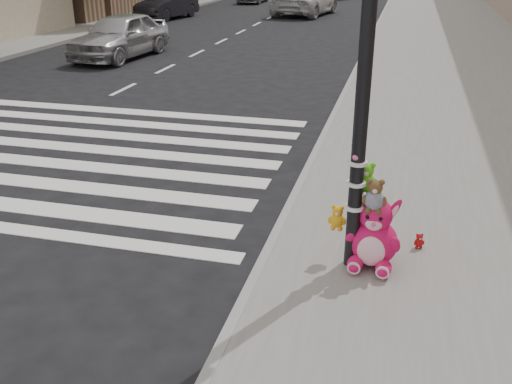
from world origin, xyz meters
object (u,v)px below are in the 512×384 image
(red_teddy, at_px, (419,241))
(car_white_near, at_px, (306,1))
(pink_bunny, at_px, (373,237))
(car_dark_far, at_px, (167,5))
(car_silver_far, at_px, (120,35))
(signal_pole, at_px, (363,132))

(red_teddy, distance_m, car_white_near, 28.14)
(pink_bunny, relative_size, car_dark_far, 0.21)
(pink_bunny, xyz_separation_m, red_teddy, (0.55, 0.56, -0.27))
(pink_bunny, xyz_separation_m, car_white_near, (-5.67, 28.00, 0.28))
(red_teddy, height_order, car_dark_far, car_dark_far)
(car_silver_far, relative_size, car_dark_far, 1.04)
(signal_pole, bearing_deg, car_silver_far, 126.61)
(car_silver_far, bearing_deg, car_white_near, 80.85)
(red_teddy, height_order, car_silver_far, car_silver_far)
(car_silver_far, bearing_deg, pink_bunny, -47.38)
(signal_pole, height_order, pink_bunny, signal_pole)
(signal_pole, relative_size, car_dark_far, 0.90)
(pink_bunny, relative_size, car_white_near, 0.16)
(red_teddy, bearing_deg, signal_pole, -162.15)
(signal_pole, xyz_separation_m, red_teddy, (0.77, 0.59, -1.56))
(red_teddy, distance_m, car_dark_far, 27.04)
(car_dark_far, bearing_deg, car_silver_far, -65.85)
(car_silver_far, height_order, car_white_near, car_white_near)
(signal_pole, relative_size, car_white_near, 0.70)
(red_teddy, height_order, car_white_near, car_white_near)
(car_dark_far, distance_m, car_white_near, 7.96)
(signal_pole, bearing_deg, red_teddy, 37.15)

